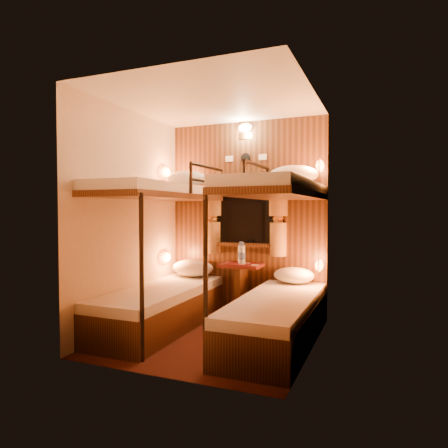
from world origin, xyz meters
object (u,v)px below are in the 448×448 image
at_px(bunk_left, 161,278).
at_px(bottle_left, 242,255).
at_px(bunk_right, 277,286).
at_px(bottle_right, 241,254).
at_px(table, 241,283).

relative_size(bunk_left, bottle_left, 7.06).
height_order(bunk_right, bottle_right, bunk_right).
xyz_separation_m(bunk_left, bottle_right, (0.64, 0.79, 0.21)).
xyz_separation_m(bunk_right, bottle_right, (-0.65, 0.79, 0.21)).
bearing_deg(bottle_left, bunk_right, -49.56).
height_order(bunk_left, bunk_right, same).
relative_size(bunk_right, bottle_left, 7.06).
relative_size(bunk_left, table, 2.90).
height_order(bunk_left, table, bunk_left).
xyz_separation_m(table, bottle_left, (0.04, -0.07, 0.35)).
distance_m(bunk_left, table, 1.02).
bearing_deg(bunk_right, bottle_left, 130.44).
bearing_deg(bottle_right, table, -59.01).
bearing_deg(bunk_left, bottle_left, 46.23).
relative_size(bunk_right, table, 2.90).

